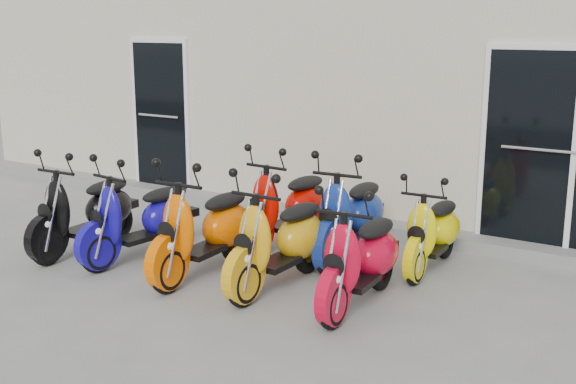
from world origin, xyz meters
name	(u,v)px	position (x,y,z in m)	size (l,w,h in m)	color
ground	(257,274)	(0.00, 0.00, 0.00)	(80.00, 80.00, 0.00)	gray
building	(443,83)	(0.00, 5.20, 1.60)	(14.00, 6.00, 3.20)	beige
front_step	(348,222)	(0.00, 2.02, 0.07)	(14.00, 0.40, 0.15)	gray
door_left	(161,111)	(-3.20, 2.17, 1.26)	(1.07, 0.08, 2.22)	black
door_right	(576,146)	(2.60, 2.17, 1.26)	(2.02, 0.08, 2.22)	black
scooter_front_black	(84,199)	(-2.06, -0.40, 0.61)	(0.60, 1.65, 1.22)	black
scooter_front_blue	(140,206)	(-1.33, -0.29, 0.60)	(0.59, 1.63, 1.21)	#150C9C
scooter_front_orange_a	(204,215)	(-0.43, -0.31, 0.64)	(0.63, 1.72, 1.27)	#FF6400
scooter_front_orange_b	(280,227)	(0.42, -0.21, 0.62)	(0.61, 1.68, 1.24)	gold
scooter_front_red	(361,244)	(1.30, -0.24, 0.60)	(0.59, 1.61, 1.19)	red
scooter_back_red	(287,194)	(-0.24, 0.96, 0.62)	(0.61, 1.68, 1.24)	#CE0800
scooter_back_blue	(351,203)	(0.59, 0.95, 0.63)	(0.62, 1.70, 1.26)	navy
scooter_back_yellow	(433,220)	(1.48, 1.07, 0.54)	(0.53, 1.47, 1.08)	yellow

